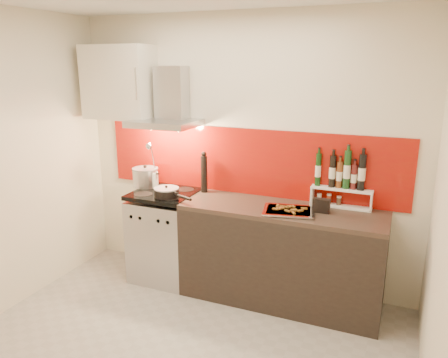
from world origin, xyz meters
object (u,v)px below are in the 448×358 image
at_px(range_stove, 166,236).
at_px(stock_pot, 146,177).
at_px(counter, 281,255).
at_px(saute_pan, 167,192).
at_px(baking_tray, 289,211).
at_px(pepper_mill, 204,173).

bearing_deg(range_stove, stock_pot, 159.04).
relative_size(counter, saute_pan, 4.06).
bearing_deg(saute_pan, stock_pot, 148.79).
xyz_separation_m(range_stove, stock_pot, (-0.28, 0.11, 0.57)).
distance_m(range_stove, stock_pot, 0.64).
bearing_deg(stock_pot, saute_pan, -31.21).
bearing_deg(baking_tray, counter, 129.50).
bearing_deg(counter, range_stove, -179.77).
bearing_deg(saute_pan, range_stove, 129.97).
xyz_separation_m(counter, saute_pan, (-1.09, -0.13, 0.50)).
xyz_separation_m(counter, stock_pot, (-1.48, 0.10, 0.56)).
distance_m(range_stove, pepper_mill, 0.77).
bearing_deg(saute_pan, pepper_mill, 51.65).
height_order(stock_pot, pepper_mill, pepper_mill).
xyz_separation_m(pepper_mill, baking_tray, (0.93, -0.27, -0.18)).
distance_m(counter, saute_pan, 1.21).
bearing_deg(stock_pot, baking_tray, -7.13).
bearing_deg(saute_pan, counter, 6.86).
relative_size(range_stove, baking_tray, 1.87).
height_order(saute_pan, pepper_mill, pepper_mill).
bearing_deg(stock_pot, pepper_mill, 6.70).
relative_size(range_stove, stock_pot, 3.45).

